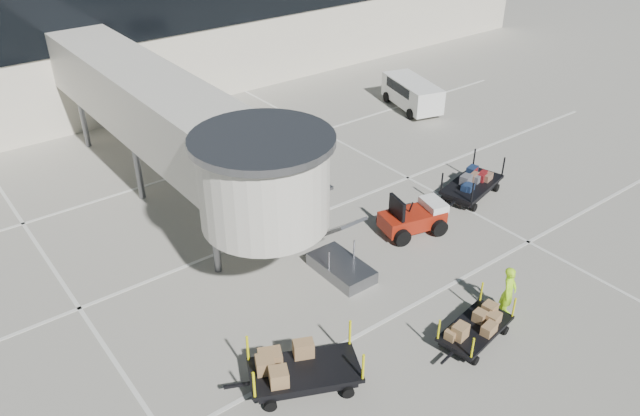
% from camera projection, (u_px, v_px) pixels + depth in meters
% --- Properties ---
extents(ground, '(140.00, 140.00, 0.00)m').
position_uv_depth(ground, '(467.00, 329.00, 20.93)').
color(ground, '#B2AD9F').
rests_on(ground, ground).
extents(lane_markings, '(40.00, 30.00, 0.02)m').
position_uv_depth(lane_markings, '(291.00, 219.00, 26.94)').
color(lane_markings, silver).
rests_on(lane_markings, ground).
extents(terminal, '(64.00, 12.11, 15.20)m').
position_uv_depth(terminal, '(105.00, 24.00, 39.06)').
color(terminal, beige).
rests_on(terminal, ground).
extents(jet_bridge, '(5.70, 20.40, 6.03)m').
position_uv_depth(jet_bridge, '(180.00, 125.00, 25.03)').
color(jet_bridge, silver).
rests_on(jet_bridge, ground).
extents(baggage_tug, '(2.91, 2.23, 1.76)m').
position_uv_depth(baggage_tug, '(414.00, 218.00, 25.82)').
color(baggage_tug, maroon).
rests_on(baggage_tug, ground).
extents(suitcase_cart, '(4.13, 2.39, 1.58)m').
position_uv_depth(suitcase_cart, '(473.00, 185.00, 28.38)').
color(suitcase_cart, black).
rests_on(suitcase_cart, ground).
extents(box_cart_near, '(3.39, 1.78, 1.30)m').
position_uv_depth(box_cart_near, '(475.00, 329.00, 20.19)').
color(box_cart_near, black).
rests_on(box_cart_near, ground).
extents(box_cart_far, '(4.04, 2.87, 1.59)m').
position_uv_depth(box_cart_far, '(302.00, 371.00, 18.52)').
color(box_cart_far, black).
rests_on(box_cart_far, ground).
extents(ground_worker, '(0.81, 0.64, 1.96)m').
position_uv_depth(ground_worker, '(508.00, 292.00, 21.07)').
color(ground_worker, '#A2EC18').
rests_on(ground_worker, ground).
extents(minivan, '(2.92, 4.80, 1.70)m').
position_uv_depth(minivan, '(411.00, 91.00, 37.54)').
color(minivan, white).
rests_on(minivan, ground).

